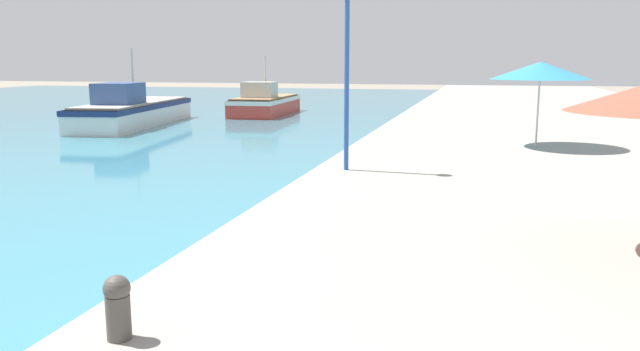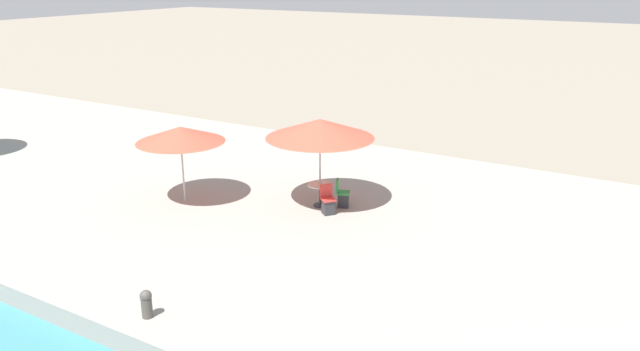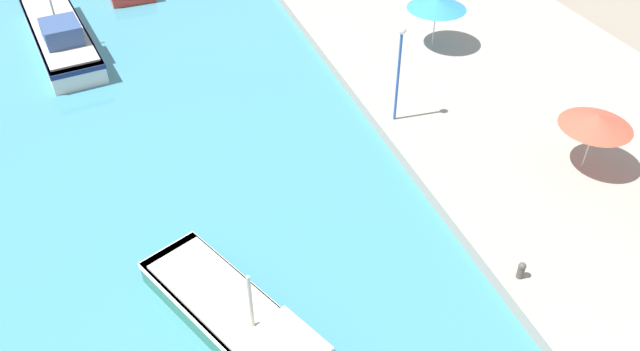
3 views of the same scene
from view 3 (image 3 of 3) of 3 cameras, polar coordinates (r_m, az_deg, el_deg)
The scene contains 6 objects.
fishing_boat_near at distance 19.70m, azimuth -5.79°, elevation -14.35°, with size 5.97×9.60×3.16m.
fishing_boat_far at distance 38.15m, azimuth -22.65°, elevation 11.70°, with size 4.27×10.86×3.92m.
cafe_umbrella_white at distance 26.63m, azimuth 23.99°, elevation 4.57°, with size 2.84×2.84×2.51m.
cafe_umbrella_striped at distance 34.35m, azimuth 10.65°, elevation 15.20°, with size 3.14×3.14×2.70m.
mooring_bollard at distance 22.04m, azimuth 17.93°, elevation -8.20°, with size 0.26×0.26×0.65m.
lamppost at distance 27.19m, azimuth 7.30°, elevation 10.59°, with size 0.36×0.36×4.56m.
Camera 3 is at (-10.38, 0.19, 16.37)m, focal length 35.00 mm.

